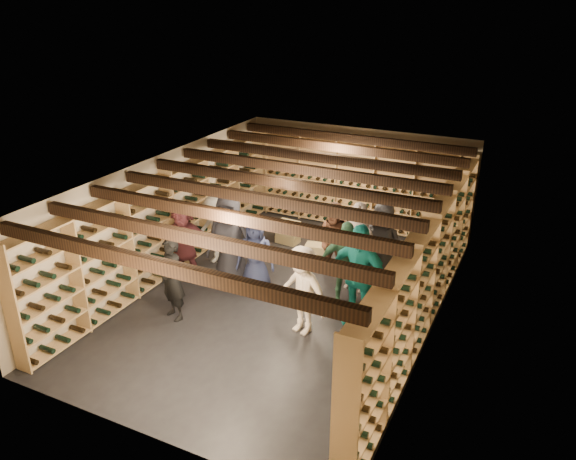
% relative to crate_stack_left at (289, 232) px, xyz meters
% --- Properties ---
extents(ground, '(8.00, 8.00, 0.00)m').
position_rel_crate_stack_left_xyz_m(ground, '(1.01, -2.26, -0.26)').
color(ground, black).
rests_on(ground, ground).
extents(walls, '(5.52, 8.02, 2.40)m').
position_rel_crate_stack_left_xyz_m(walls, '(1.01, -2.26, 0.95)').
color(walls, '#BAAC91').
rests_on(walls, ground).
extents(ceiling, '(5.50, 8.00, 0.01)m').
position_rel_crate_stack_left_xyz_m(ceiling, '(1.01, -2.26, 2.15)').
color(ceiling, beige).
rests_on(ceiling, walls).
extents(ceiling_joists, '(5.40, 7.12, 0.18)m').
position_rel_crate_stack_left_xyz_m(ceiling_joists, '(1.01, -2.26, 2.01)').
color(ceiling_joists, black).
rests_on(ceiling_joists, ground).
extents(wine_rack_left, '(0.32, 7.50, 2.15)m').
position_rel_crate_stack_left_xyz_m(wine_rack_left, '(-1.56, -2.26, 0.82)').
color(wine_rack_left, '#9E7C4D').
rests_on(wine_rack_left, ground).
extents(wine_rack_right, '(0.32, 7.50, 2.15)m').
position_rel_crate_stack_left_xyz_m(wine_rack_right, '(3.58, -2.26, 0.82)').
color(wine_rack_right, '#9E7C4D').
rests_on(wine_rack_right, ground).
extents(wine_rack_back, '(4.70, 0.30, 2.15)m').
position_rel_crate_stack_left_xyz_m(wine_rack_back, '(1.01, 1.57, 0.82)').
color(wine_rack_back, '#9E7C4D').
rests_on(wine_rack_back, ground).
extents(crate_stack_left, '(0.52, 0.37, 0.51)m').
position_rel_crate_stack_left_xyz_m(crate_stack_left, '(0.00, 0.00, 0.00)').
color(crate_stack_left, tan).
rests_on(crate_stack_left, ground).
extents(crate_stack_right, '(0.53, 0.38, 0.51)m').
position_rel_crate_stack_left_xyz_m(crate_stack_right, '(1.52, 0.11, 0.00)').
color(crate_stack_right, tan).
rests_on(crate_stack_right, ground).
extents(crate_loose, '(0.55, 0.41, 0.17)m').
position_rel_crate_stack_left_xyz_m(crate_loose, '(0.78, -0.18, -0.17)').
color(crate_loose, tan).
rests_on(crate_loose, ground).
extents(person_0, '(1.00, 0.74, 1.87)m').
position_rel_crate_stack_left_xyz_m(person_0, '(-0.14, -2.29, 0.68)').
color(person_0, black).
rests_on(person_0, ground).
extents(person_1, '(0.65, 0.54, 1.51)m').
position_rel_crate_stack_left_xyz_m(person_1, '(-0.42, -3.75, 0.50)').
color(person_1, black).
rests_on(person_1, ground).
extents(person_3, '(1.14, 0.86, 1.57)m').
position_rel_crate_stack_left_xyz_m(person_3, '(1.78, -3.19, 0.53)').
color(person_3, beige).
rests_on(person_3, ground).
extents(person_4, '(1.15, 0.63, 1.85)m').
position_rel_crate_stack_left_xyz_m(person_4, '(2.51, -2.51, 0.67)').
color(person_4, '#11756F').
rests_on(person_4, ground).
extents(person_5, '(1.53, 0.73, 1.59)m').
position_rel_crate_stack_left_xyz_m(person_5, '(-1.17, -2.36, 0.54)').
color(person_5, brown).
rests_on(person_5, ground).
extents(person_6, '(0.86, 0.70, 1.51)m').
position_rel_crate_stack_left_xyz_m(person_6, '(0.41, -2.28, 0.50)').
color(person_6, '#202746').
rests_on(person_6, ground).
extents(person_7, '(0.69, 0.49, 1.76)m').
position_rel_crate_stack_left_xyz_m(person_7, '(2.11, -1.39, 0.62)').
color(person_7, gray).
rests_on(person_7, ground).
extents(person_8, '(0.79, 0.63, 1.57)m').
position_rel_crate_stack_left_xyz_m(person_8, '(1.54, -1.09, 0.53)').
color(person_8, '#4E2C1D').
rests_on(person_8, ground).
extents(person_9, '(1.04, 0.69, 1.50)m').
position_rel_crate_stack_left_xyz_m(person_9, '(-0.92, -1.57, 0.50)').
color(person_9, '#AEABA0').
rests_on(person_9, ground).
extents(person_10, '(1.04, 0.74, 1.63)m').
position_rel_crate_stack_left_xyz_m(person_10, '(2.09, -2.01, 0.56)').
color(person_10, '#295338').
rests_on(person_10, ground).
extents(person_12, '(0.85, 0.58, 1.67)m').
position_rel_crate_stack_left_xyz_m(person_12, '(2.45, -0.96, 0.58)').
color(person_12, '#2E2E33').
rests_on(person_12, ground).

